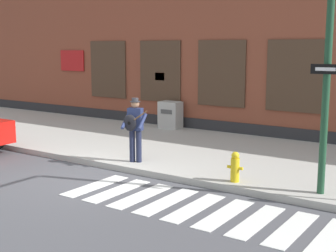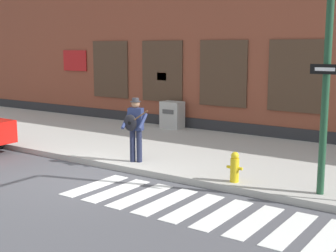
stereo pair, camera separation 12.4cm
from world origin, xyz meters
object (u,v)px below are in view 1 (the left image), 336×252
Objects in this scene: busker at (135,126)px; utility_box at (170,115)px; traffic_light at (310,28)px; fire_hydrant at (235,167)px.

utility_box is (-2.16, 4.93, -0.47)m from busker.
fire_hydrant is (-1.85, 0.94, -3.03)m from traffic_light.
traffic_light is (4.88, -1.11, 2.40)m from busker.
traffic_light is at bearing -12.86° from busker.
traffic_light is at bearing -40.65° from utility_box.
busker is 2.45× the size of fire_hydrant.
traffic_light is 9.71m from utility_box.
utility_box is (-7.04, 6.04, -2.87)m from traffic_light.
busker is 5.40m from utility_box.
busker reaches higher than utility_box.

